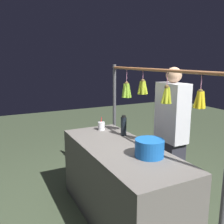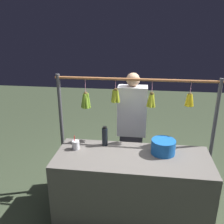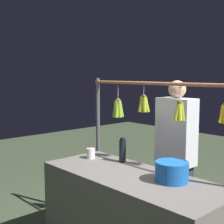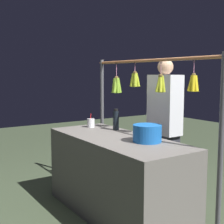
{
  "view_description": "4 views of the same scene",
  "coord_description": "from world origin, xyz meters",
  "px_view_note": "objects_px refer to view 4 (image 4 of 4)",
  "views": [
    {
      "loc": [
        -2.11,
        1.16,
        1.68
      ],
      "look_at": [
        0.19,
        0.0,
        1.14
      ],
      "focal_mm": 39.93,
      "sensor_mm": 36.0,
      "label": 1
    },
    {
      "loc": [
        -0.09,
        2.38,
        2.18
      ],
      "look_at": [
        0.23,
        0.0,
        1.32
      ],
      "focal_mm": 39.44,
      "sensor_mm": 36.0,
      "label": 2
    },
    {
      "loc": [
        -1.88,
        1.94,
        1.67
      ],
      "look_at": [
        0.25,
        0.0,
        1.33
      ],
      "focal_mm": 52.08,
      "sensor_mm": 36.0,
      "label": 3
    },
    {
      "loc": [
        -2.58,
        1.77,
        1.44
      ],
      "look_at": [
        0.08,
        0.0,
        1.06
      ],
      "focal_mm": 51.01,
      "sensor_mm": 36.0,
      "label": 4
    }
  ],
  "objects_px": {
    "drink_cup": "(91,123)",
    "vendor_person": "(164,131)",
    "water_bottle": "(116,120)",
    "blue_bucket": "(147,133)"
  },
  "relations": [
    {
      "from": "water_bottle",
      "to": "drink_cup",
      "type": "distance_m",
      "value": 0.35
    },
    {
      "from": "drink_cup",
      "to": "blue_bucket",
      "type": "bearing_deg",
      "value": -178.09
    },
    {
      "from": "drink_cup",
      "to": "water_bottle",
      "type": "bearing_deg",
      "value": -156.01
    },
    {
      "from": "drink_cup",
      "to": "vendor_person",
      "type": "relative_size",
      "value": 0.1
    },
    {
      "from": "drink_cup",
      "to": "vendor_person",
      "type": "height_order",
      "value": "vendor_person"
    },
    {
      "from": "drink_cup",
      "to": "vendor_person",
      "type": "distance_m",
      "value": 0.86
    },
    {
      "from": "water_bottle",
      "to": "vendor_person",
      "type": "height_order",
      "value": "vendor_person"
    },
    {
      "from": "water_bottle",
      "to": "blue_bucket",
      "type": "distance_m",
      "value": 0.69
    },
    {
      "from": "water_bottle",
      "to": "blue_bucket",
      "type": "xyz_separation_m",
      "value": [
        -0.68,
        0.11,
        -0.03
      ]
    },
    {
      "from": "water_bottle",
      "to": "drink_cup",
      "type": "xyz_separation_m",
      "value": [
        0.32,
        0.14,
        -0.06
      ]
    }
  ]
}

